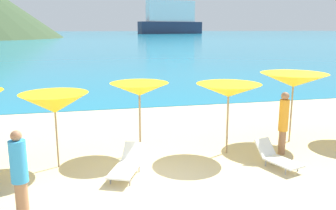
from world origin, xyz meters
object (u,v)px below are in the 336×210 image
at_px(lounge_chair_0, 277,157).
at_px(lounge_chair_4, 127,164).
at_px(umbrella_2, 54,103).
at_px(umbrella_4, 229,90).
at_px(beachgoer_2, 19,170).
at_px(cruise_ship, 171,19).
at_px(umbrella_5, 294,80).
at_px(beachgoer_3, 283,121).
at_px(umbrella_3, 139,89).

xyz_separation_m(lounge_chair_0, lounge_chair_4, (-4.10, 0.38, 0.02)).
height_order(umbrella_2, umbrella_4, umbrella_4).
bearing_deg(beachgoer_2, cruise_ship, 96.07).
bearing_deg(umbrella_5, umbrella_2, -175.50).
xyz_separation_m(umbrella_5, lounge_chair_4, (-5.68, -1.56, -1.81)).
xyz_separation_m(umbrella_4, beachgoer_3, (1.61, -0.46, -0.90)).
relative_size(umbrella_3, umbrella_4, 1.01).
xyz_separation_m(umbrella_5, cruise_ship, (50.44, 228.12, 7.55)).
bearing_deg(cruise_ship, umbrella_2, -117.52).
bearing_deg(lounge_chair_4, lounge_chair_0, 18.50).
distance_m(umbrella_4, lounge_chair_4, 3.71).
bearing_deg(umbrella_5, beachgoer_2, -159.44).
distance_m(umbrella_2, beachgoer_2, 2.64).
height_order(umbrella_3, umbrella_4, umbrella_3).
height_order(umbrella_3, cruise_ship, cruise_ship).
distance_m(umbrella_2, umbrella_5, 7.51).
bearing_deg(beachgoer_3, lounge_chair_0, 8.33).
distance_m(beachgoer_3, cruise_ship, 235.00).
bearing_deg(umbrella_5, lounge_chair_4, -164.60).
bearing_deg(umbrella_5, beachgoer_3, -130.92).
xyz_separation_m(lounge_chair_4, cruise_ship, (56.12, 229.68, 9.36)).
xyz_separation_m(umbrella_4, cruise_ship, (52.96, 228.70, 7.70)).
xyz_separation_m(umbrella_5, lounge_chair_0, (-1.58, -1.94, -1.82)).
height_order(umbrella_3, lounge_chair_0, umbrella_3).
bearing_deg(beachgoer_3, beachgoer_2, -29.17).
bearing_deg(lounge_chair_4, beachgoer_3, 29.96).
bearing_deg(umbrella_4, beachgoer_2, -156.28).
xyz_separation_m(umbrella_2, beachgoer_3, (6.58, -0.46, -0.76)).
bearing_deg(cruise_ship, beachgoer_3, -115.93).
xyz_separation_m(lounge_chair_4, beachgoer_3, (4.77, 0.52, 0.76)).
bearing_deg(lounge_chair_0, umbrella_4, 107.13).
bearing_deg(umbrella_2, umbrella_5, 4.50).
distance_m(umbrella_5, lounge_chair_4, 6.16).
relative_size(umbrella_4, lounge_chair_4, 1.25).
bearing_deg(beachgoer_2, lounge_chair_4, 51.83).
bearing_deg(umbrella_3, umbrella_4, -13.26).
bearing_deg(beachgoer_2, umbrella_2, 97.21).
distance_m(umbrella_5, beachgoer_2, 8.67).
bearing_deg(lounge_chair_4, umbrella_5, 39.15).
bearing_deg(beachgoer_3, cruise_ship, -147.25).
xyz_separation_m(lounge_chair_0, beachgoer_3, (0.68, 0.90, 0.78)).
relative_size(lounge_chair_4, beachgoer_2, 0.97).
bearing_deg(umbrella_2, beachgoer_3, -3.97).
height_order(umbrella_2, umbrella_3, umbrella_3).
xyz_separation_m(umbrella_2, beachgoer_2, (-0.56, -2.43, -0.87)).
bearing_deg(umbrella_2, lounge_chair_0, -12.90).
bearing_deg(cruise_ship, lounge_chair_0, -116.05).
distance_m(lounge_chair_0, beachgoer_2, 6.59).
distance_m(lounge_chair_4, beachgoer_2, 2.85).
xyz_separation_m(umbrella_4, beachgoer_2, (-5.53, -2.43, -1.02)).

